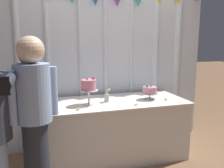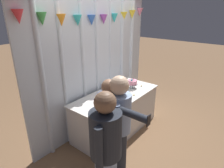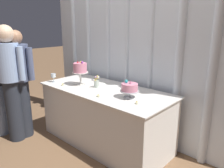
{
  "view_description": "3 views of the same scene",
  "coord_description": "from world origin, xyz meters",
  "px_view_note": "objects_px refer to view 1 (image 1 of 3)",
  "views": [
    {
      "loc": [
        -0.94,
        -2.83,
        1.59
      ],
      "look_at": [
        -0.03,
        0.18,
        1.01
      ],
      "focal_mm": 38.11,
      "sensor_mm": 36.0,
      "label": 1
    },
    {
      "loc": [
        -2.71,
        -1.94,
        2.36
      ],
      "look_at": [
        0.02,
        0.23,
        0.97
      ],
      "focal_mm": 31.08,
      "sensor_mm": 36.0,
      "label": 2
    },
    {
      "loc": [
        1.96,
        -1.88,
        1.64
      ],
      "look_at": [
        0.12,
        0.12,
        0.88
      ],
      "focal_mm": 34.84,
      "sensor_mm": 36.0,
      "label": 3
    }
  ],
  "objects_px": {
    "tealight_near_left": "(136,104)",
    "cake_display_nearright": "(150,91)",
    "cake_display_nearleft": "(89,86)",
    "cake_table": "(116,129)",
    "tealight_far_left": "(78,109)",
    "tealight_near_right": "(166,99)",
    "flower_vase": "(107,96)",
    "wine_glass": "(55,103)",
    "guest_man_pink_jacket": "(33,119)",
    "guest_man_dark_suit": "(35,118)"
  },
  "relations": [
    {
      "from": "tealight_near_left",
      "to": "cake_display_nearright",
      "type": "bearing_deg",
      "value": 38.23
    },
    {
      "from": "cake_display_nearleft",
      "to": "cake_table",
      "type": "bearing_deg",
      "value": 13.64
    },
    {
      "from": "cake_display_nearleft",
      "to": "tealight_far_left",
      "type": "bearing_deg",
      "value": -130.99
    },
    {
      "from": "cake_display_nearright",
      "to": "tealight_near_right",
      "type": "distance_m",
      "value": 0.24
    },
    {
      "from": "cake_table",
      "to": "flower_vase",
      "type": "xyz_separation_m",
      "value": [
        -0.13,
        -0.02,
        0.47
      ]
    },
    {
      "from": "cake_display_nearright",
      "to": "wine_glass",
      "type": "height_order",
      "value": "cake_display_nearright"
    },
    {
      "from": "cake_table",
      "to": "tealight_near_left",
      "type": "bearing_deg",
      "value": -58.51
    },
    {
      "from": "cake_table",
      "to": "guest_man_pink_jacket",
      "type": "relative_size",
      "value": 1.2
    },
    {
      "from": "cake_table",
      "to": "cake_display_nearright",
      "type": "height_order",
      "value": "cake_display_nearright"
    },
    {
      "from": "wine_glass",
      "to": "tealight_near_left",
      "type": "height_order",
      "value": "wine_glass"
    },
    {
      "from": "cake_display_nearright",
      "to": "flower_vase",
      "type": "relative_size",
      "value": 1.24
    },
    {
      "from": "tealight_far_left",
      "to": "tealight_near_right",
      "type": "relative_size",
      "value": 1.23
    },
    {
      "from": "tealight_near_left",
      "to": "tealight_near_right",
      "type": "relative_size",
      "value": 1.18
    },
    {
      "from": "cake_table",
      "to": "wine_glass",
      "type": "height_order",
      "value": "wine_glass"
    },
    {
      "from": "cake_display_nearleft",
      "to": "tealight_far_left",
      "type": "relative_size",
      "value": 7.88
    },
    {
      "from": "tealight_near_right",
      "to": "guest_man_pink_jacket",
      "type": "distance_m",
      "value": 1.76
    },
    {
      "from": "wine_glass",
      "to": "flower_vase",
      "type": "relative_size",
      "value": 0.73
    },
    {
      "from": "guest_man_pink_jacket",
      "to": "tealight_near_left",
      "type": "bearing_deg",
      "value": 17.51
    },
    {
      "from": "flower_vase",
      "to": "tealight_near_right",
      "type": "relative_size",
      "value": 4.91
    },
    {
      "from": "cake_display_nearright",
      "to": "guest_man_pink_jacket",
      "type": "xyz_separation_m",
      "value": [
        -1.5,
        -0.61,
        -0.05
      ]
    },
    {
      "from": "wine_glass",
      "to": "guest_man_pink_jacket",
      "type": "relative_size",
      "value": 0.08
    },
    {
      "from": "cake_display_nearright",
      "to": "wine_glass",
      "type": "distance_m",
      "value": 1.29
    },
    {
      "from": "guest_man_pink_jacket",
      "to": "cake_display_nearleft",
      "type": "bearing_deg",
      "value": 41.44
    },
    {
      "from": "cake_table",
      "to": "tealight_far_left",
      "type": "bearing_deg",
      "value": -152.64
    },
    {
      "from": "guest_man_pink_jacket",
      "to": "cake_table",
      "type": "bearing_deg",
      "value": 32.85
    },
    {
      "from": "cake_display_nearleft",
      "to": "tealight_near_right",
      "type": "xyz_separation_m",
      "value": [
        1.04,
        -0.07,
        -0.23
      ]
    },
    {
      "from": "wine_glass",
      "to": "flower_vase",
      "type": "distance_m",
      "value": 0.72
    },
    {
      "from": "flower_vase",
      "to": "tealight_far_left",
      "type": "bearing_deg",
      "value": -148.15
    },
    {
      "from": "cake_display_nearright",
      "to": "tealight_far_left",
      "type": "height_order",
      "value": "cake_display_nearright"
    },
    {
      "from": "cake_table",
      "to": "tealight_far_left",
      "type": "height_order",
      "value": "tealight_far_left"
    },
    {
      "from": "guest_man_dark_suit",
      "to": "cake_table",
      "type": "bearing_deg",
      "value": 38.49
    },
    {
      "from": "tealight_far_left",
      "to": "guest_man_pink_jacket",
      "type": "height_order",
      "value": "guest_man_pink_jacket"
    },
    {
      "from": "tealight_far_left",
      "to": "cake_display_nearleft",
      "type": "bearing_deg",
      "value": 49.01
    },
    {
      "from": "wine_glass",
      "to": "guest_man_pink_jacket",
      "type": "xyz_separation_m",
      "value": [
        -0.23,
        -0.4,
        -0.03
      ]
    },
    {
      "from": "cake_display_nearleft",
      "to": "tealight_far_left",
      "type": "xyz_separation_m",
      "value": [
        -0.17,
        -0.19,
        -0.23
      ]
    },
    {
      "from": "flower_vase",
      "to": "guest_man_pink_jacket",
      "type": "relative_size",
      "value": 0.12
    },
    {
      "from": "tealight_near_left",
      "to": "tealight_near_right",
      "type": "distance_m",
      "value": 0.49
    },
    {
      "from": "flower_vase",
      "to": "tealight_near_right",
      "type": "bearing_deg",
      "value": -10.3
    },
    {
      "from": "cake_display_nearleft",
      "to": "guest_man_pink_jacket",
      "type": "height_order",
      "value": "guest_man_pink_jacket"
    },
    {
      "from": "wine_glass",
      "to": "guest_man_pink_jacket",
      "type": "height_order",
      "value": "guest_man_pink_jacket"
    },
    {
      "from": "flower_vase",
      "to": "guest_man_dark_suit",
      "type": "bearing_deg",
      "value": -138.48
    },
    {
      "from": "cake_display_nearright",
      "to": "guest_man_dark_suit",
      "type": "xyz_separation_m",
      "value": [
        -1.48,
        -0.75,
        -0.0
      ]
    },
    {
      "from": "tealight_far_left",
      "to": "guest_man_dark_suit",
      "type": "xyz_separation_m",
      "value": [
        -0.46,
        -0.52,
        0.11
      ]
    },
    {
      "from": "guest_man_dark_suit",
      "to": "flower_vase",
      "type": "bearing_deg",
      "value": 41.52
    },
    {
      "from": "flower_vase",
      "to": "guest_man_pink_jacket",
      "type": "xyz_separation_m",
      "value": [
        -0.9,
        -0.64,
        -0.01
      ]
    },
    {
      "from": "cake_display_nearright",
      "to": "tealight_near_right",
      "type": "bearing_deg",
      "value": -30.23
    },
    {
      "from": "cake_table",
      "to": "cake_display_nearleft",
      "type": "relative_size",
      "value": 5.24
    },
    {
      "from": "tealight_far_left",
      "to": "tealight_near_left",
      "type": "height_order",
      "value": "tealight_near_left"
    },
    {
      "from": "tealight_far_left",
      "to": "flower_vase",
      "type": "bearing_deg",
      "value": 31.85
    },
    {
      "from": "tealight_near_left",
      "to": "guest_man_dark_suit",
      "type": "relative_size",
      "value": 0.03
    }
  ]
}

